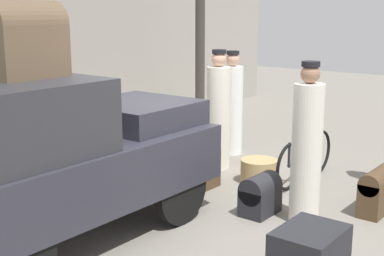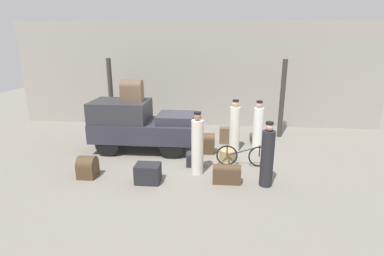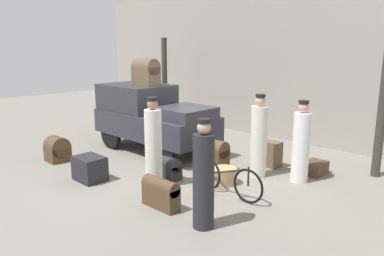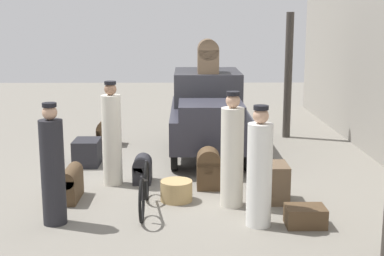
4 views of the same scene
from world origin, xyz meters
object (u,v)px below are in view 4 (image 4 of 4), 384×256
(conductor_in_dark_uniform, at_px, (259,171))
(trunk_wicker_pale, at_px, (305,216))
(porter_carrying_trunk, at_px, (53,169))
(trunk_large_brown, at_px, (277,182))
(bicycle, at_px, (144,189))
(porter_standing_middle, at_px, (112,137))
(porter_lifting_near_truck, at_px, (232,154))
(trunk_on_truck_roof, at_px, (208,56))
(trunk_umber_medium, at_px, (209,168))
(suitcase_small_leather, at_px, (108,133))
(suitcase_tan_flat, at_px, (71,183))
(wicker_basket, at_px, (176,191))
(suitcase_black_upright, at_px, (87,152))
(truck, at_px, (208,110))
(trunk_barrel_dark, at_px, (142,169))

(conductor_in_dark_uniform, distance_m, trunk_wicker_pale, 0.92)
(porter_carrying_trunk, height_order, trunk_large_brown, porter_carrying_trunk)
(bicycle, relative_size, porter_carrying_trunk, 0.93)
(porter_standing_middle, bearing_deg, porter_lifting_near_truck, 60.53)
(trunk_on_truck_roof, bearing_deg, trunk_umber_medium, -1.86)
(conductor_in_dark_uniform, bearing_deg, suitcase_small_leather, -150.59)
(trunk_wicker_pale, xyz_separation_m, trunk_large_brown, (-1.07, -0.22, 0.16))
(porter_carrying_trunk, height_order, trunk_on_truck_roof, trunk_on_truck_roof)
(porter_carrying_trunk, xyz_separation_m, suitcase_small_leather, (-4.89, 0.07, -0.52))
(suitcase_small_leather, bearing_deg, suitcase_tan_flat, -0.72)
(trunk_umber_medium, xyz_separation_m, suitcase_tan_flat, (0.57, -2.23, -0.08))
(trunk_umber_medium, bearing_deg, wicker_basket, -40.23)
(wicker_basket, height_order, suitcase_black_upright, suitcase_black_upright)
(trunk_wicker_pale, relative_size, suitcase_black_upright, 0.84)
(porter_carrying_trunk, relative_size, trunk_large_brown, 2.86)
(truck, bearing_deg, porter_lifting_near_truck, 4.15)
(suitcase_tan_flat, bearing_deg, trunk_umber_medium, 104.36)
(truck, distance_m, suitcase_tan_flat, 3.84)
(trunk_umber_medium, bearing_deg, suitcase_tan_flat, -75.64)
(porter_standing_middle, bearing_deg, trunk_on_truck_roof, 142.92)
(porter_lifting_near_truck, distance_m, trunk_large_brown, 0.94)
(bicycle, bearing_deg, conductor_in_dark_uniform, 69.54)
(porter_lifting_near_truck, distance_m, trunk_umber_medium, 1.04)
(porter_lifting_near_truck, bearing_deg, truck, -175.85)
(conductor_in_dark_uniform, distance_m, trunk_barrel_dark, 2.79)
(truck, height_order, bicycle, truck)
(trunk_large_brown, height_order, suitcase_tan_flat, trunk_large_brown)
(suitcase_tan_flat, bearing_deg, suitcase_small_leather, 179.28)
(conductor_in_dark_uniform, bearing_deg, trunk_on_truck_roof, -172.72)
(bicycle, distance_m, conductor_in_dark_uniform, 1.82)
(wicker_basket, relative_size, suitcase_tan_flat, 0.69)
(trunk_wicker_pale, bearing_deg, trunk_umber_medium, -143.37)
(conductor_in_dark_uniform, xyz_separation_m, trunk_on_truck_roof, (-4.29, -0.55, 1.31))
(suitcase_tan_flat, distance_m, trunk_on_truck_roof, 4.32)
(porter_lifting_near_truck, xyz_separation_m, trunk_barrel_dark, (-1.24, -1.49, -0.59))
(porter_carrying_trunk, bearing_deg, suitcase_black_upright, -178.06)
(bicycle, distance_m, suitcase_small_leather, 4.53)
(suitcase_tan_flat, bearing_deg, porter_lifting_near_truck, 83.27)
(bicycle, relative_size, trunk_wicker_pale, 2.91)
(trunk_wicker_pale, bearing_deg, suitcase_tan_flat, -108.26)
(trunk_large_brown, bearing_deg, wicker_basket, -90.78)
(truck, bearing_deg, porter_carrying_trunk, -30.27)
(suitcase_black_upright, distance_m, suitcase_small_leather, 1.77)
(wicker_basket, height_order, trunk_wicker_pale, wicker_basket)
(conductor_in_dark_uniform, bearing_deg, suitcase_black_upright, -137.26)
(trunk_large_brown, height_order, suitcase_black_upright, trunk_large_brown)
(porter_standing_middle, bearing_deg, suitcase_small_leather, -170.49)
(bicycle, bearing_deg, porter_lifting_near_truck, 98.93)
(wicker_basket, relative_size, porter_standing_middle, 0.28)
(porter_carrying_trunk, height_order, suitcase_black_upright, porter_carrying_trunk)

